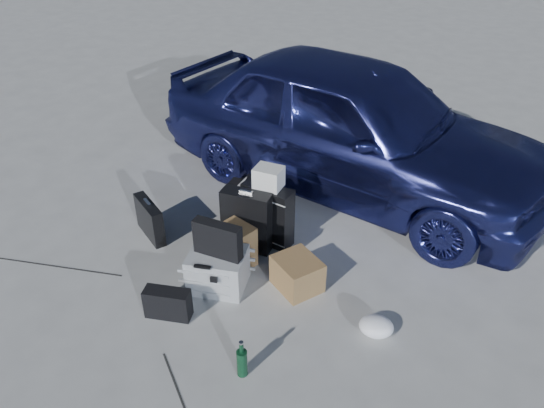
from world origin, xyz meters
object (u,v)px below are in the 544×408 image
at_px(duffel_bag, 259,204).
at_px(green_bottle, 242,359).
at_px(pelican_case, 218,270).
at_px(suitcase_left, 247,221).
at_px(suitcase_right, 268,214).
at_px(cardboard_box, 297,274).
at_px(briefcase, 150,219).
at_px(car, 351,124).

relative_size(duffel_bag, green_bottle, 2.20).
distance_m(pelican_case, suitcase_left, 0.61).
relative_size(suitcase_right, cardboard_box, 1.57).
xyz_separation_m(briefcase, suitcase_left, (0.92, 0.31, 0.11)).
relative_size(briefcase, green_bottle, 1.55).
relative_size(suitcase_right, green_bottle, 1.91).
bearing_deg(suitcase_left, car, 68.91).
bearing_deg(duffel_bag, pelican_case, -85.65).
bearing_deg(cardboard_box, duffel_bag, 138.30).
height_order(car, duffel_bag, car).
distance_m(car, suitcase_left, 1.67).
xyz_separation_m(car, green_bottle, (0.43, -2.88, -0.58)).
xyz_separation_m(suitcase_right, cardboard_box, (0.56, -0.46, -0.16)).
bearing_deg(pelican_case, suitcase_left, 79.41).
bearing_deg(duffel_bag, suitcase_left, -79.59).
distance_m(pelican_case, briefcase, 1.03).
height_order(suitcase_left, cardboard_box, suitcase_left).
relative_size(suitcase_left, duffel_bag, 0.88).
bearing_deg(suitcase_left, pelican_case, -91.63).
xyz_separation_m(briefcase, suitcase_right, (1.03, 0.51, 0.11)).
distance_m(pelican_case, green_bottle, 0.99).
distance_m(cardboard_box, green_bottle, 1.03).
distance_m(car, suitcase_right, 1.47).
distance_m(suitcase_left, green_bottle, 1.52).
bearing_deg(green_bottle, suitcase_left, 120.63).
xyz_separation_m(car, suitcase_right, (-0.23, -1.39, -0.44)).
xyz_separation_m(briefcase, cardboard_box, (1.59, 0.04, -0.05)).
height_order(briefcase, duffel_bag, briefcase).
height_order(pelican_case, suitcase_right, suitcase_right).
bearing_deg(car, suitcase_right, 176.61).
bearing_deg(cardboard_box, suitcase_right, 140.49).
height_order(briefcase, green_bottle, briefcase).
distance_m(duffel_bag, cardboard_box, 1.11).
bearing_deg(suitcase_right, briefcase, -149.44).
bearing_deg(green_bottle, pelican_case, 134.54).
xyz_separation_m(suitcase_left, green_bottle, (0.77, -1.30, -0.15)).
height_order(pelican_case, green_bottle, pelican_case).
bearing_deg(car, cardboard_box, -163.84).
xyz_separation_m(car, briefcase, (-1.26, -1.89, -0.55)).
bearing_deg(pelican_case, car, 65.17).
relative_size(briefcase, cardboard_box, 1.28).
relative_size(duffel_bag, cardboard_box, 1.81).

